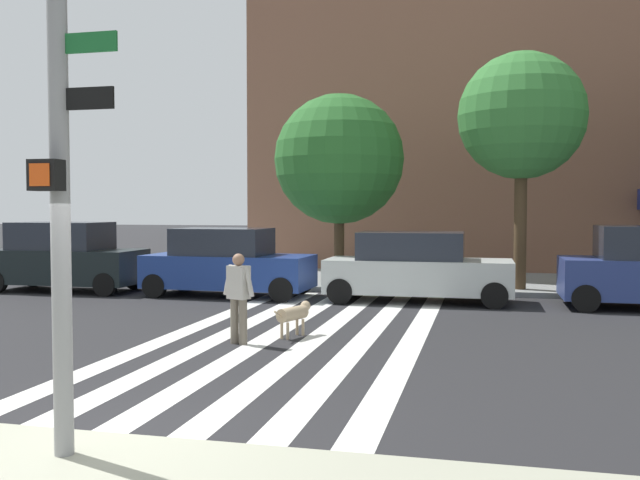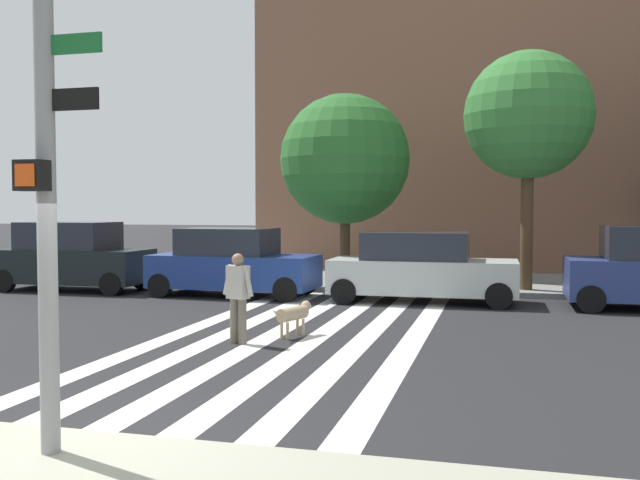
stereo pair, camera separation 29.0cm
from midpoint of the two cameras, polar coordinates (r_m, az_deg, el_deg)
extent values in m
plane|color=#232326|center=(13.79, -3.50, -7.63)|extent=(160.00, 160.00, 0.00)
cube|color=gray|center=(23.11, 3.47, -3.28)|extent=(80.00, 6.00, 0.15)
cube|color=silver|center=(14.48, -11.05, -7.16)|extent=(0.45, 12.72, 0.01)
cube|color=silver|center=(14.14, -7.70, -7.38)|extent=(0.45, 12.72, 0.01)
cube|color=silver|center=(13.84, -4.19, -7.58)|extent=(0.45, 12.72, 0.01)
cube|color=silver|center=(13.60, -0.54, -7.75)|extent=(0.45, 12.72, 0.01)
cube|color=silver|center=(13.42, 3.23, -7.90)|extent=(0.45, 12.72, 0.01)
cube|color=silver|center=(13.29, 7.08, -8.02)|extent=(0.45, 12.72, 0.01)
cylinder|color=gray|center=(6.92, -21.74, 7.36)|extent=(0.18, 0.18, 5.80)
cube|color=black|center=(6.74, -22.68, 4.92)|extent=(0.28, 0.18, 0.28)
cube|color=#E54C14|center=(6.66, -23.18, 4.94)|extent=(0.20, 0.01, 0.20)
cube|color=#19662D|center=(6.89, -19.76, 14.99)|extent=(0.60, 0.03, 0.18)
cube|color=black|center=(6.81, -19.84, 10.86)|extent=(0.56, 0.03, 0.20)
cube|color=black|center=(21.90, -20.40, -2.02)|extent=(4.46, 1.93, 0.98)
cube|color=#232833|center=(21.94, -20.82, 0.32)|extent=(2.70, 1.69, 0.81)
cylinder|color=black|center=(21.79, -15.29, -3.06)|extent=(0.66, 0.23, 0.66)
cylinder|color=black|center=(20.28, -17.60, -3.50)|extent=(0.66, 0.23, 0.66)
cylinder|color=black|center=(23.62, -22.76, -2.73)|extent=(0.66, 0.23, 0.66)
cube|color=navy|center=(19.54, -7.90, -2.54)|extent=(4.66, 2.02, 0.90)
cube|color=#232833|center=(19.56, -8.41, -0.12)|extent=(2.59, 1.74, 0.74)
cylinder|color=black|center=(19.78, -2.02, -3.54)|extent=(0.67, 0.24, 0.66)
cylinder|color=black|center=(18.13, -3.63, -4.10)|extent=(0.67, 0.24, 0.66)
cylinder|color=black|center=(21.12, -11.55, -3.19)|extent=(0.67, 0.24, 0.66)
cylinder|color=black|center=(19.59, -13.82, -3.67)|extent=(0.67, 0.24, 0.66)
cube|color=#B6BCBA|center=(18.31, 7.61, -2.94)|extent=(4.81, 1.90, 0.87)
cube|color=#232833|center=(18.27, 7.02, -0.47)|extent=(2.72, 1.66, 0.71)
cylinder|color=black|center=(19.12, 13.57, -3.82)|extent=(0.66, 0.23, 0.66)
cylinder|color=black|center=(17.44, 13.65, -4.44)|extent=(0.66, 0.23, 0.66)
cylinder|color=black|center=(19.45, 2.18, -3.64)|extent=(0.66, 0.23, 0.66)
cylinder|color=black|center=(17.79, 1.18, -4.23)|extent=(0.66, 0.23, 0.66)
cylinder|color=black|center=(19.27, 19.84, -3.86)|extent=(0.66, 0.22, 0.66)
cylinder|color=black|center=(17.51, 20.50, -4.51)|extent=(0.66, 0.22, 0.66)
cylinder|color=#4C3823|center=(21.17, 1.19, 0.05)|extent=(0.31, 0.31, 2.70)
sphere|color=#286628|center=(21.20, 1.19, 6.64)|extent=(3.94, 3.94, 3.94)
cylinder|color=#4C3823|center=(20.48, 15.72, 1.57)|extent=(0.35, 0.35, 3.92)
sphere|color=#337533|center=(20.64, 15.82, 9.77)|extent=(3.58, 3.58, 3.58)
cylinder|color=#6B6051|center=(12.79, -7.67, -6.59)|extent=(0.19, 0.19, 0.82)
cylinder|color=#6B6051|center=(12.66, -6.98, -6.69)|extent=(0.19, 0.19, 0.82)
cube|color=#B2ADA3|center=(12.63, -7.35, -3.46)|extent=(0.44, 0.36, 0.60)
cylinder|color=#B2ADA3|center=(12.78, -8.16, -3.26)|extent=(0.24, 0.16, 0.57)
cylinder|color=#B2ADA3|center=(12.47, -6.51, -3.39)|extent=(0.24, 0.16, 0.57)
sphere|color=#936B51|center=(12.59, -7.36, -1.60)|extent=(0.28, 0.28, 0.22)
cylinder|color=tan|center=(13.28, -2.90, -6.06)|extent=(0.49, 0.75, 0.26)
sphere|color=tan|center=(13.61, -1.81, -5.41)|extent=(0.26, 0.26, 0.20)
cylinder|color=tan|center=(12.91, -4.10, -6.08)|extent=(0.11, 0.23, 0.16)
cylinder|color=tan|center=(13.57, -2.51, -7.11)|extent=(0.07, 0.07, 0.32)
cylinder|color=tan|center=(13.48, -2.03, -7.17)|extent=(0.07, 0.07, 0.32)
cylinder|color=tan|center=(13.17, -3.79, -7.41)|extent=(0.07, 0.07, 0.32)
cylinder|color=tan|center=(13.09, -3.30, -7.47)|extent=(0.07, 0.07, 0.32)
cylinder|color=#6B6051|center=(21.51, 23.71, -2.64)|extent=(0.19, 0.19, 0.82)
cylinder|color=#6B6051|center=(21.70, 23.80, -2.60)|extent=(0.19, 0.19, 0.82)
cube|color=maroon|center=(21.55, 23.79, -0.74)|extent=(0.36, 0.44, 0.60)
cylinder|color=maroon|center=(21.32, 23.67, -0.69)|extent=(0.16, 0.24, 0.57)
cylinder|color=maroon|center=(21.79, 23.91, -0.63)|extent=(0.16, 0.24, 0.57)
sphere|color=#936B51|center=(21.54, 23.81, 0.35)|extent=(0.28, 0.28, 0.22)
camera|label=1|loc=(0.14, -90.63, -0.03)|focal=39.04mm
camera|label=2|loc=(0.14, 89.37, 0.03)|focal=39.04mm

